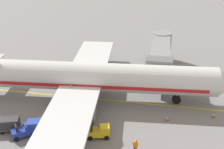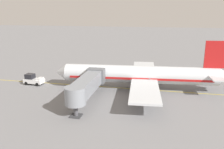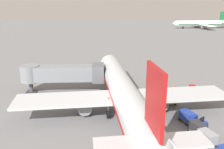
{
  "view_description": "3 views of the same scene",
  "coord_description": "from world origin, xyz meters",
  "px_view_note": "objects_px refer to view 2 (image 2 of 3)",
  "views": [
    {
      "loc": [
        32.97,
        7.74,
        19.84
      ],
      "look_at": [
        -0.2,
        1.64,
        3.71
      ],
      "focal_mm": 47.07,
      "sensor_mm": 36.0,
      "label": 1
    },
    {
      "loc": [
        -47.64,
        -5.29,
        16.32
      ],
      "look_at": [
        -2.67,
        4.26,
        3.7
      ],
      "focal_mm": 37.32,
      "sensor_mm": 36.0,
      "label": 2
    },
    {
      "loc": [
        -2.85,
        -34.25,
        15.38
      ],
      "look_at": [
        -1.21,
        3.86,
        4.17
      ],
      "focal_mm": 39.33,
      "sensor_mm": 36.0,
      "label": 3
    }
  ],
  "objects_px": {
    "baggage_tug_spare": "(131,76)",
    "parked_airliner": "(141,75)",
    "safety_cone_nose_left": "(98,81)",
    "baggage_cart_tail_end": "(195,76)",
    "baggage_cart_third_in_train": "(181,76)",
    "baggage_tug_trailing": "(164,76)",
    "baggage_tug_lead": "(120,70)",
    "baggage_cart_front": "(159,76)",
    "jet_bridge": "(87,85)",
    "safety_cone_nose_right": "(74,81)",
    "pushback_tractor": "(33,80)",
    "baggage_cart_second_in_train": "(172,76)",
    "ground_crew_wing_walker": "(116,72)"
  },
  "relations": [
    {
      "from": "baggage_cart_front",
      "to": "ground_crew_wing_walker",
      "type": "xyz_separation_m",
      "value": [
        1.45,
        10.95,
        0.0
      ]
    },
    {
      "from": "jet_bridge",
      "to": "baggage_tug_spare",
      "type": "height_order",
      "value": "jet_bridge"
    },
    {
      "from": "safety_cone_nose_left",
      "to": "parked_airliner",
      "type": "bearing_deg",
      "value": -107.56
    },
    {
      "from": "jet_bridge",
      "to": "safety_cone_nose_right",
      "type": "bearing_deg",
      "value": 31.29
    },
    {
      "from": "baggage_cart_third_in_train",
      "to": "safety_cone_nose_right",
      "type": "bearing_deg",
      "value": 106.19
    },
    {
      "from": "baggage_tug_spare",
      "to": "safety_cone_nose_left",
      "type": "bearing_deg",
      "value": 122.04
    },
    {
      "from": "baggage_tug_trailing",
      "to": "baggage_tug_spare",
      "type": "height_order",
      "value": "same"
    },
    {
      "from": "parked_airliner",
      "to": "safety_cone_nose_left",
      "type": "bearing_deg",
      "value": 72.44
    },
    {
      "from": "baggage_cart_tail_end",
      "to": "safety_cone_nose_left",
      "type": "distance_m",
      "value": 23.55
    },
    {
      "from": "baggage_cart_tail_end",
      "to": "safety_cone_nose_right",
      "type": "relative_size",
      "value": 5.03
    },
    {
      "from": "baggage_tug_trailing",
      "to": "baggage_tug_spare",
      "type": "xyz_separation_m",
      "value": [
        -1.3,
        7.99,
        0.0
      ]
    },
    {
      "from": "parked_airliner",
      "to": "baggage_cart_front",
      "type": "bearing_deg",
      "value": -24.06
    },
    {
      "from": "baggage_tug_trailing",
      "to": "baggage_cart_third_in_train",
      "type": "distance_m",
      "value": 4.16
    },
    {
      "from": "baggage_cart_tail_end",
      "to": "safety_cone_nose_right",
      "type": "xyz_separation_m",
      "value": [
        -7.95,
        28.19,
        -0.66
      ]
    },
    {
      "from": "baggage_cart_front",
      "to": "safety_cone_nose_left",
      "type": "distance_m",
      "value": 14.87
    },
    {
      "from": "baggage_tug_spare",
      "to": "jet_bridge",
      "type": "bearing_deg",
      "value": 161.95
    },
    {
      "from": "baggage_cart_tail_end",
      "to": "ground_crew_wing_walker",
      "type": "xyz_separation_m",
      "value": [
        0.21,
        19.66,
        0.0
      ]
    },
    {
      "from": "pushback_tractor",
      "to": "safety_cone_nose_right",
      "type": "relative_size",
      "value": 7.72
    },
    {
      "from": "baggage_tug_lead",
      "to": "baggage_cart_third_in_train",
      "type": "bearing_deg",
      "value": -105.02
    },
    {
      "from": "pushback_tractor",
      "to": "baggage_cart_front",
      "type": "bearing_deg",
      "value": -70.61
    },
    {
      "from": "pushback_tractor",
      "to": "baggage_cart_front",
      "type": "height_order",
      "value": "pushback_tractor"
    },
    {
      "from": "pushback_tractor",
      "to": "safety_cone_nose_left",
      "type": "bearing_deg",
      "value": -70.86
    },
    {
      "from": "jet_bridge",
      "to": "ground_crew_wing_walker",
      "type": "relative_size",
      "value": 8.64
    },
    {
      "from": "baggage_cart_third_in_train",
      "to": "baggage_tug_trailing",
      "type": "bearing_deg",
      "value": 85.87
    },
    {
      "from": "parked_airliner",
      "to": "baggage_cart_third_in_train",
      "type": "bearing_deg",
      "value": -45.83
    },
    {
      "from": "parked_airliner",
      "to": "safety_cone_nose_right",
      "type": "xyz_separation_m",
      "value": [
        1.55,
        15.79,
        -2.9
      ]
    },
    {
      "from": "baggage_cart_tail_end",
      "to": "ground_crew_wing_walker",
      "type": "height_order",
      "value": "ground_crew_wing_walker"
    },
    {
      "from": "baggage_tug_trailing",
      "to": "safety_cone_nose_right",
      "type": "bearing_deg",
      "value": 109.95
    },
    {
      "from": "jet_bridge",
      "to": "baggage_tug_trailing",
      "type": "xyz_separation_m",
      "value": [
        18.89,
        -13.73,
        -2.74
      ]
    },
    {
      "from": "pushback_tractor",
      "to": "baggage_tug_spare",
      "type": "height_order",
      "value": "pushback_tractor"
    },
    {
      "from": "baggage_tug_spare",
      "to": "baggage_tug_lead",
      "type": "bearing_deg",
      "value": 34.58
    },
    {
      "from": "baggage_cart_second_in_train",
      "to": "baggage_cart_tail_end",
      "type": "height_order",
      "value": "same"
    },
    {
      "from": "baggage_tug_trailing",
      "to": "ground_crew_wing_walker",
      "type": "distance_m",
      "value": 12.14
    },
    {
      "from": "baggage_tug_lead",
      "to": "baggage_cart_front",
      "type": "relative_size",
      "value": 0.86
    },
    {
      "from": "baggage_tug_spare",
      "to": "parked_airliner",
      "type": "bearing_deg",
      "value": -157.98
    },
    {
      "from": "baggage_tug_lead",
      "to": "baggage_cart_front",
      "type": "bearing_deg",
      "value": -114.36
    },
    {
      "from": "baggage_tug_lead",
      "to": "ground_crew_wing_walker",
      "type": "relative_size",
      "value": 1.51
    },
    {
      "from": "baggage_cart_third_in_train",
      "to": "baggage_cart_tail_end",
      "type": "height_order",
      "value": "same"
    },
    {
      "from": "baggage_cart_front",
      "to": "safety_cone_nose_left",
      "type": "relative_size",
      "value": 5.03
    },
    {
      "from": "baggage_cart_second_in_train",
      "to": "baggage_cart_tail_end",
      "type": "relative_size",
      "value": 1.0
    },
    {
      "from": "safety_cone_nose_right",
      "to": "baggage_tug_spare",
      "type": "bearing_deg",
      "value": -63.91
    },
    {
      "from": "safety_cone_nose_right",
      "to": "safety_cone_nose_left",
      "type": "bearing_deg",
      "value": -72.68
    },
    {
      "from": "parked_airliner",
      "to": "jet_bridge",
      "type": "bearing_deg",
      "value": 138.0
    },
    {
      "from": "baggage_tug_spare",
      "to": "baggage_cart_tail_end",
      "type": "bearing_deg",
      "value": -83.56
    },
    {
      "from": "baggage_cart_third_in_train",
      "to": "baggage_tug_spare",
      "type": "bearing_deg",
      "value": 94.71
    },
    {
      "from": "baggage_tug_spare",
      "to": "safety_cone_nose_right",
      "type": "bearing_deg",
      "value": 116.09
    },
    {
      "from": "parked_airliner",
      "to": "safety_cone_nose_left",
      "type": "xyz_separation_m",
      "value": [
        3.26,
        10.3,
        -2.9
      ]
    },
    {
      "from": "safety_cone_nose_left",
      "to": "baggage_cart_tail_end",
      "type": "bearing_deg",
      "value": -74.63
    },
    {
      "from": "parked_airliner",
      "to": "baggage_cart_second_in_train",
      "type": "height_order",
      "value": "parked_airliner"
    },
    {
      "from": "baggage_tug_lead",
      "to": "baggage_cart_front",
      "type": "height_order",
      "value": "baggage_tug_lead"
    }
  ]
}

